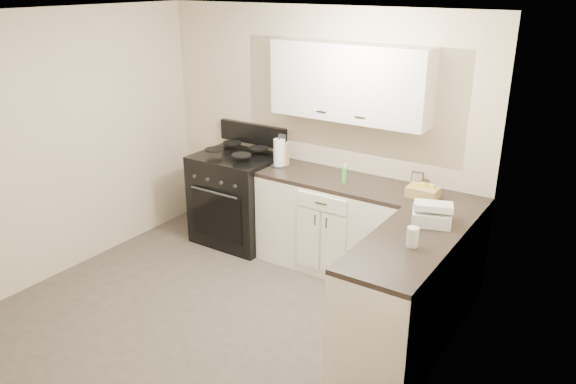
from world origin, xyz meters
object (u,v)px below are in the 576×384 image
Objects in this scene: stove at (238,200)px; wicker_basket at (423,192)px; knife_block at (283,154)px; countertop_grill at (432,216)px; paper_towel at (279,153)px.

wicker_basket is at bearing 0.68° from stove.
knife_block reaches higher than wicker_basket.
knife_block is 1.85m from countertop_grill.
paper_towel is at bearing -133.09° from knife_block.
wicker_basket is 0.91× the size of countertop_grill.
knife_block is 1.52m from wicker_basket.
wicker_basket reaches higher than stove.
countertop_grill reaches higher than stove.
paper_towel is (-0.02, -0.03, 0.02)m from knife_block.
paper_towel is 1.04× the size of wicker_basket.
stove is 2.41m from countertop_grill.
countertop_grill is (1.79, -0.51, -0.09)m from paper_towel.
stove is 0.81m from knife_block.
stove is 3.69× the size of paper_towel.
paper_towel is 1.53m from wicker_basket.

